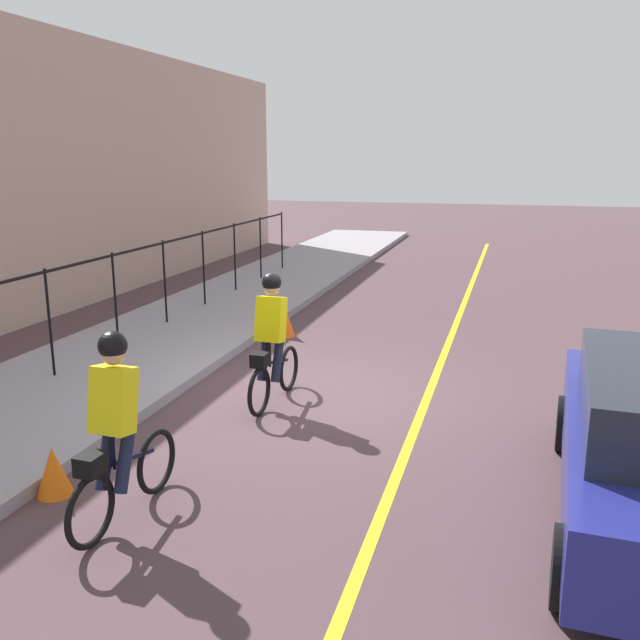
{
  "coord_description": "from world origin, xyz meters",
  "views": [
    {
      "loc": [
        -8.92,
        -2.67,
        3.33
      ],
      "look_at": [
        0.34,
        -0.0,
        1.0
      ],
      "focal_mm": 38.41,
      "sensor_mm": 36.0,
      "label": 1
    }
  ],
  "objects_px": {
    "cyclist_lead": "(272,340)",
    "traffic_cone_far": "(54,471)",
    "traffic_cone_near": "(286,322)",
    "cyclist_follow": "(117,430)"
  },
  "relations": [
    {
      "from": "cyclist_follow",
      "to": "traffic_cone_near",
      "type": "bearing_deg",
      "value": 8.76
    },
    {
      "from": "cyclist_lead",
      "to": "traffic_cone_far",
      "type": "xyz_separation_m",
      "value": [
        -3.03,
        1.23,
        -0.66
      ]
    },
    {
      "from": "cyclist_lead",
      "to": "cyclist_follow",
      "type": "distance_m",
      "value": 3.3
    },
    {
      "from": "traffic_cone_far",
      "to": "cyclist_follow",
      "type": "bearing_deg",
      "value": -105.51
    },
    {
      "from": "traffic_cone_near",
      "to": "traffic_cone_far",
      "type": "bearing_deg",
      "value": 177.92
    },
    {
      "from": "cyclist_lead",
      "to": "traffic_cone_far",
      "type": "height_order",
      "value": "cyclist_lead"
    },
    {
      "from": "cyclist_follow",
      "to": "traffic_cone_near",
      "type": "distance_m",
      "value": 6.81
    },
    {
      "from": "cyclist_follow",
      "to": "traffic_cone_far",
      "type": "relative_size",
      "value": 3.6
    },
    {
      "from": "cyclist_lead",
      "to": "traffic_cone_near",
      "type": "distance_m",
      "value": 3.66
    },
    {
      "from": "cyclist_lead",
      "to": "traffic_cone_far",
      "type": "bearing_deg",
      "value": 160.72
    }
  ]
}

